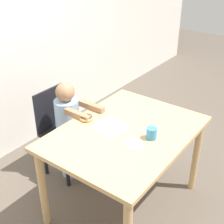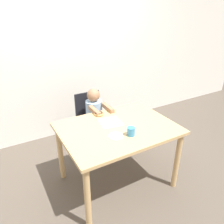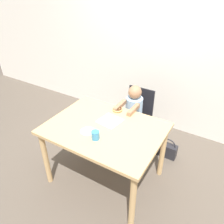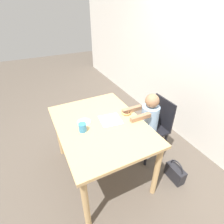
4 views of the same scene
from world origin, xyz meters
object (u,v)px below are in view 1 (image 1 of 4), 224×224
handbag (95,139)px  child_figure (69,130)px  chair (61,131)px  donut (86,118)px  cup (152,133)px

handbag → child_figure: bearing=-168.1°
chair → child_figure: 0.12m
child_figure → donut: size_ratio=8.70×
child_figure → handbag: size_ratio=3.35×
chair → handbag: 0.61m
handbag → chair: bearing=179.6°
child_figure → handbag: (0.49, 0.10, -0.41)m
child_figure → handbag: child_figure is taller
chair → cup: chair is taller
child_figure → donut: bearing=-104.6°
cup → chair: bearing=90.1°
donut → cup: (0.08, -0.57, 0.03)m
child_figure → cup: bearing=-89.9°
chair → handbag: (0.49, -0.00, -0.35)m
donut → handbag: 0.97m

